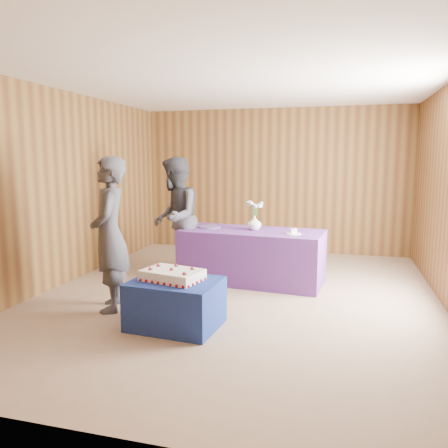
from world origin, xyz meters
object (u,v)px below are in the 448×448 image
at_px(guest_left, 110,234).
at_px(guest_right, 175,218).
at_px(vase, 254,223).
at_px(sheet_cake, 172,275).
at_px(cake_table, 176,304).
at_px(serving_table, 252,256).

bearing_deg(guest_left, guest_right, 147.72).
relative_size(vase, guest_left, 0.11).
relative_size(sheet_cake, guest_right, 0.39).
bearing_deg(sheet_cake, guest_left, 173.91).
xyz_separation_m(sheet_cake, guest_left, (-0.89, 0.31, 0.34)).
bearing_deg(guest_left, sheet_cake, 46.82).
xyz_separation_m(sheet_cake, guest_right, (-0.68, 1.82, 0.34)).
bearing_deg(vase, cake_table, -103.05).
bearing_deg(vase, sheet_cake, -104.09).
height_order(serving_table, sheet_cake, serving_table).
distance_m(cake_table, serving_table, 1.96).
distance_m(sheet_cake, vase, 2.02).
distance_m(cake_table, guest_right, 2.07).
relative_size(serving_table, sheet_cake, 2.84).
bearing_deg(guest_right, cake_table, 7.03).
xyz_separation_m(cake_table, guest_left, (-0.93, 0.32, 0.64)).
bearing_deg(serving_table, guest_right, -170.91).
distance_m(serving_table, sheet_cake, 1.96).
xyz_separation_m(vase, guest_left, (-1.38, -1.63, 0.04)).
height_order(vase, guest_left, guest_left).
bearing_deg(guest_right, guest_left, -22.39).
distance_m(vase, guest_left, 2.13).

